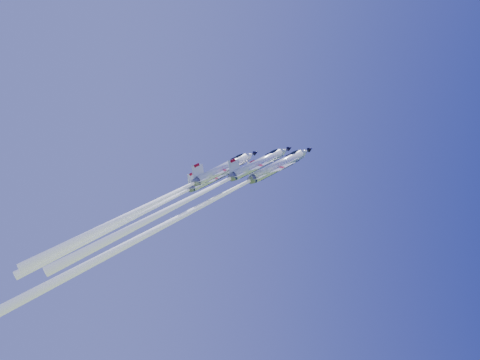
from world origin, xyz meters
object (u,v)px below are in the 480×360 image
object	(u,v)px
jet_lead	(175,220)
jet_left	(150,209)
jet_right	(191,198)
jet_slot	(159,200)

from	to	relation	value
jet_lead	jet_left	xyz separation A→B (m)	(-3.59, 8.87, 3.40)
jet_right	jet_slot	size ratio (longest dim) A/B	1.02
jet_lead	jet_right	distance (m)	6.80
jet_right	jet_slot	bearing A→B (deg)	-149.13
jet_lead	jet_left	bearing A→B (deg)	-168.73
jet_right	jet_lead	bearing A→B (deg)	-173.49
jet_right	jet_slot	world-z (taller)	jet_slot
jet_left	jet_right	world-z (taller)	jet_left
jet_slot	jet_lead	bearing A→B (deg)	82.57
jet_left	jet_right	size ratio (longest dim) A/B	1.01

